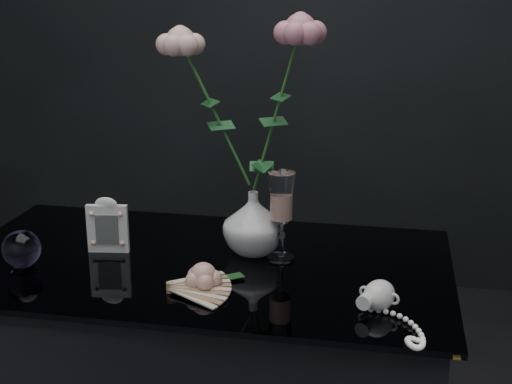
% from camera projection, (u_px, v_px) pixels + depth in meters
% --- Properties ---
extents(vase, '(0.16, 0.16, 0.14)m').
position_uv_depth(vase, '(253.00, 223.00, 1.53)').
color(vase, white).
rests_on(vase, table).
extents(wine_glass, '(0.07, 0.07, 0.19)m').
position_uv_depth(wine_glass, '(281.00, 216.00, 1.49)').
color(wine_glass, white).
rests_on(wine_glass, table).
extents(picture_frame, '(0.10, 0.08, 0.12)m').
position_uv_depth(picture_frame, '(108.00, 225.00, 1.54)').
color(picture_frame, white).
rests_on(picture_frame, table).
extents(paperweight, '(0.10, 0.10, 0.08)m').
position_uv_depth(paperweight, '(22.00, 249.00, 1.47)').
color(paperweight, '#A081D1').
rests_on(paperweight, table).
extents(paper_fan, '(0.24, 0.20, 0.02)m').
position_uv_depth(paper_fan, '(170.00, 286.00, 1.35)').
color(paper_fan, beige).
rests_on(paper_fan, table).
extents(loose_rose, '(0.14, 0.17, 0.05)m').
position_uv_depth(loose_rose, '(203.00, 276.00, 1.37)').
color(loose_rose, '#DC9E8E').
rests_on(loose_rose, table).
extents(pearl_jar, '(0.25, 0.26, 0.06)m').
position_uv_depth(pearl_jar, '(379.00, 294.00, 1.28)').
color(pearl_jar, white).
rests_on(pearl_jar, table).
extents(roses, '(0.33, 0.11, 0.42)m').
position_uv_depth(roses, '(244.00, 96.00, 1.46)').
color(roses, '#FFB8A8').
rests_on(roses, vase).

